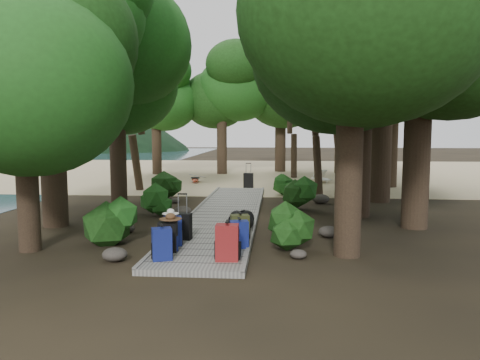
# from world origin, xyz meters

# --- Properties ---
(ground) EXTENTS (120.00, 120.00, 0.00)m
(ground) POSITION_xyz_m (0.00, 0.00, 0.00)
(ground) COLOR #302718
(ground) RESTS_ON ground
(sand_beach) EXTENTS (40.00, 22.00, 0.02)m
(sand_beach) POSITION_xyz_m (0.00, 16.00, 0.01)
(sand_beach) COLOR tan
(sand_beach) RESTS_ON ground
(boardwalk) EXTENTS (2.00, 12.00, 0.12)m
(boardwalk) POSITION_xyz_m (0.00, 1.00, 0.06)
(boardwalk) COLOR gray
(boardwalk) RESTS_ON ground
(backpack_left_a) EXTENTS (0.43, 0.36, 0.68)m
(backpack_left_a) POSITION_xyz_m (-0.62, -4.35, 0.46)
(backpack_left_a) COLOR navy
(backpack_left_a) RESTS_ON boardwalk
(backpack_left_b) EXTENTS (0.38, 0.28, 0.68)m
(backpack_left_b) POSITION_xyz_m (-0.65, -3.73, 0.46)
(backpack_left_b) COLOR black
(backpack_left_b) RESTS_ON boardwalk
(backpack_left_c) EXTENTS (0.43, 0.36, 0.69)m
(backpack_left_c) POSITION_xyz_m (-0.66, -3.22, 0.47)
(backpack_left_c) COLOR navy
(backpack_left_c) RESTS_ON boardwalk
(backpack_right_a) EXTENTS (0.43, 0.31, 0.76)m
(backpack_right_a) POSITION_xyz_m (0.62, -4.28, 0.50)
(backpack_right_a) COLOR maroon
(backpack_right_a) RESTS_ON boardwalk
(backpack_right_b) EXTENTS (0.39, 0.30, 0.63)m
(backpack_right_b) POSITION_xyz_m (0.66, -3.99, 0.44)
(backpack_right_b) COLOR navy
(backpack_right_b) RESTS_ON boardwalk
(backpack_right_c) EXTENTS (0.42, 0.33, 0.63)m
(backpack_right_c) POSITION_xyz_m (0.77, -3.30, 0.44)
(backpack_right_c) COLOR navy
(backpack_right_c) RESTS_ON boardwalk
(backpack_right_d) EXTENTS (0.46, 0.38, 0.62)m
(backpack_right_d) POSITION_xyz_m (0.72, -2.55, 0.43)
(backpack_right_d) COLOR #343717
(backpack_right_d) RESTS_ON boardwalk
(duffel_right_khaki) EXTENTS (0.39, 0.57, 0.37)m
(duffel_right_khaki) POSITION_xyz_m (0.63, -2.01, 0.30)
(duffel_right_khaki) COLOR brown
(duffel_right_khaki) RESTS_ON boardwalk
(duffel_right_black) EXTENTS (0.64, 0.75, 0.40)m
(duffel_right_black) POSITION_xyz_m (0.65, -1.27, 0.32)
(duffel_right_black) COLOR black
(duffel_right_black) RESTS_ON boardwalk
(suitcase_on_boardwalk) EXTENTS (0.41, 0.27, 0.59)m
(suitcase_on_boardwalk) POSITION_xyz_m (-0.56, -2.64, 0.42)
(suitcase_on_boardwalk) COLOR black
(suitcase_on_boardwalk) RESTS_ON boardwalk
(lone_suitcase_on_sand) EXTENTS (0.44, 0.27, 0.66)m
(lone_suitcase_on_sand) POSITION_xyz_m (0.27, 7.85, 0.35)
(lone_suitcase_on_sand) COLOR black
(lone_suitcase_on_sand) RESTS_ON sand_beach
(hat_brown) EXTENTS (0.45, 0.45, 0.13)m
(hat_brown) POSITION_xyz_m (-0.58, -3.77, 0.86)
(hat_brown) COLOR #51351E
(hat_brown) RESTS_ON backpack_left_b
(hat_white) EXTENTS (0.35, 0.35, 0.12)m
(hat_white) POSITION_xyz_m (-0.69, -3.27, 0.87)
(hat_white) COLOR silver
(hat_white) RESTS_ON backpack_left_c
(kayak) EXTENTS (1.24, 3.21, 0.31)m
(kayak) POSITION_xyz_m (-2.51, 10.02, 0.18)
(kayak) COLOR #A92B0E
(kayak) RESTS_ON sand_beach
(sun_lounger) EXTENTS (1.11, 1.86, 0.57)m
(sun_lounger) POSITION_xyz_m (3.74, 10.44, 0.31)
(sun_lounger) COLOR silver
(sun_lounger) RESTS_ON sand_beach
(tree_right_a) EXTENTS (4.69, 4.69, 7.81)m
(tree_right_a) POSITION_xyz_m (2.99, -3.31, 3.91)
(tree_right_a) COLOR black
(tree_right_a) RESTS_ON ground
(tree_right_b) EXTENTS (5.46, 5.46, 9.75)m
(tree_right_b) POSITION_xyz_m (5.18, -0.34, 4.87)
(tree_right_b) COLOR black
(tree_right_b) RESTS_ON ground
(tree_right_c) EXTENTS (4.97, 4.97, 8.61)m
(tree_right_c) POSITION_xyz_m (4.01, 1.20, 4.30)
(tree_right_c) COLOR black
(tree_right_c) RESTS_ON ground
(tree_right_d) EXTENTS (6.07, 6.07, 11.12)m
(tree_right_d) POSITION_xyz_m (5.24, 4.29, 5.56)
(tree_right_d) COLOR black
(tree_right_d) RESTS_ON ground
(tree_right_e) EXTENTS (4.76, 4.76, 8.57)m
(tree_right_e) POSITION_xyz_m (4.35, 6.66, 4.29)
(tree_right_e) COLOR black
(tree_right_e) RESTS_ON ground
(tree_right_f) EXTENTS (5.68, 5.68, 10.14)m
(tree_right_f) POSITION_xyz_m (6.63, 8.82, 5.07)
(tree_right_f) COLOR black
(tree_right_f) RESTS_ON ground
(tree_left_a) EXTENTS (3.91, 3.91, 6.52)m
(tree_left_a) POSITION_xyz_m (-3.72, -3.44, 3.26)
(tree_left_a) COLOR black
(tree_left_a) RESTS_ON ground
(tree_left_b) EXTENTS (5.32, 5.32, 9.58)m
(tree_left_b) POSITION_xyz_m (-4.41, -0.86, 4.79)
(tree_left_b) COLOR black
(tree_left_b) RESTS_ON ground
(tree_left_c) EXTENTS (4.65, 4.65, 8.09)m
(tree_left_c) POSITION_xyz_m (-3.95, 2.91, 4.04)
(tree_left_c) COLOR black
(tree_left_c) RESTS_ON ground
(tree_back_a) EXTENTS (4.89, 4.89, 8.46)m
(tree_back_a) POSITION_xyz_m (-1.73, 14.74, 4.23)
(tree_back_a) COLOR black
(tree_back_a) RESTS_ON ground
(tree_back_b) EXTENTS (5.34, 5.34, 9.53)m
(tree_back_b) POSITION_xyz_m (1.74, 16.58, 4.77)
(tree_back_b) COLOR black
(tree_back_b) RESTS_ON ground
(tree_back_c) EXTENTS (4.49, 4.49, 8.08)m
(tree_back_c) POSITION_xyz_m (5.30, 15.82, 4.04)
(tree_back_c) COLOR black
(tree_back_c) RESTS_ON ground
(tree_back_d) EXTENTS (4.76, 4.76, 7.94)m
(tree_back_d) POSITION_xyz_m (-5.53, 14.22, 3.97)
(tree_back_d) COLOR black
(tree_back_d) RESTS_ON ground
(palm_right_a) EXTENTS (4.13, 4.13, 7.04)m
(palm_right_a) POSITION_xyz_m (3.34, 5.81, 3.52)
(palm_right_a) COLOR #174713
(palm_right_a) RESTS_ON ground
(palm_right_b) EXTENTS (3.86, 3.86, 7.45)m
(palm_right_b) POSITION_xyz_m (4.67, 10.56, 3.73)
(palm_right_b) COLOR #174713
(palm_right_b) RESTS_ON ground
(palm_right_c) EXTENTS (4.52, 4.52, 7.20)m
(palm_right_c) POSITION_xyz_m (2.71, 12.91, 3.60)
(palm_right_c) COLOR #174713
(palm_right_c) RESTS_ON ground
(palm_left_a) EXTENTS (4.53, 4.53, 7.20)m
(palm_left_a) POSITION_xyz_m (-4.64, 6.77, 3.60)
(palm_left_a) COLOR #174713
(palm_left_a) RESTS_ON ground
(rock_left_a) EXTENTS (0.50, 0.45, 0.27)m
(rock_left_a) POSITION_xyz_m (-1.63, -4.10, 0.14)
(rock_left_a) COLOR #4C473F
(rock_left_a) RESTS_ON ground
(rock_left_b) EXTENTS (0.39, 0.35, 0.22)m
(rock_left_b) POSITION_xyz_m (-2.22, -1.52, 0.11)
(rock_left_b) COLOR #4C473F
(rock_left_b) RESTS_ON ground
(rock_left_c) EXTENTS (0.54, 0.49, 0.30)m
(rock_left_c) POSITION_xyz_m (-1.30, 0.91, 0.15)
(rock_left_c) COLOR #4C473F
(rock_left_c) RESTS_ON ground
(rock_left_d) EXTENTS (0.33, 0.30, 0.18)m
(rock_left_d) POSITION_xyz_m (-2.06, 3.37, 0.09)
(rock_left_d) COLOR #4C473F
(rock_left_d) RESTS_ON ground
(rock_right_a) EXTENTS (0.34, 0.31, 0.19)m
(rock_right_a) POSITION_xyz_m (1.98, -3.63, 0.09)
(rock_right_a) COLOR #4C473F
(rock_right_a) RESTS_ON ground
(rock_right_b) EXTENTS (0.50, 0.45, 0.27)m
(rock_right_b) POSITION_xyz_m (2.80, -1.66, 0.14)
(rock_right_b) COLOR #4C473F
(rock_right_b) RESTS_ON ground
(rock_right_c) EXTENTS (0.34, 0.31, 0.19)m
(rock_right_c) POSITION_xyz_m (1.80, 1.08, 0.09)
(rock_right_c) COLOR #4C473F
(rock_right_c) RESTS_ON ground
(rock_right_d) EXTENTS (0.60, 0.54, 0.33)m
(rock_right_d) POSITION_xyz_m (3.10, 3.66, 0.17)
(rock_right_d) COLOR #4C473F
(rock_right_d) RESTS_ON ground
(shrub_left_a) EXTENTS (1.20, 1.20, 1.08)m
(shrub_left_a) POSITION_xyz_m (-2.12, -2.78, 0.54)
(shrub_left_a) COLOR #1C4D17
(shrub_left_a) RESTS_ON ground
(shrub_left_b) EXTENTS (0.93, 0.93, 0.83)m
(shrub_left_b) POSITION_xyz_m (-2.13, 0.76, 0.42)
(shrub_left_b) COLOR #1C4D17
(shrub_left_b) RESTS_ON ground
(shrub_left_c) EXTENTS (1.11, 1.11, 1.00)m
(shrub_left_c) POSITION_xyz_m (-2.46, 4.27, 0.50)
(shrub_left_c) COLOR #1C4D17
(shrub_left_c) RESTS_ON ground
(shrub_right_a) EXTENTS (1.06, 1.06, 0.95)m
(shrub_right_a) POSITION_xyz_m (1.81, -2.91, 0.48)
(shrub_right_a) COLOR #1C4D17
(shrub_right_a) RESTS_ON ground
(shrub_right_b) EXTENTS (1.22, 1.22, 1.10)m
(shrub_right_b) POSITION_xyz_m (2.30, 2.26, 0.55)
(shrub_right_b) COLOR #1C4D17
(shrub_right_b) RESTS_ON ground
(shrub_right_c) EXTENTS (0.92, 0.92, 0.83)m
(shrub_right_c) POSITION_xyz_m (1.85, 5.58, 0.41)
(shrub_right_c) COLOR #1C4D17
(shrub_right_c) RESTS_ON ground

